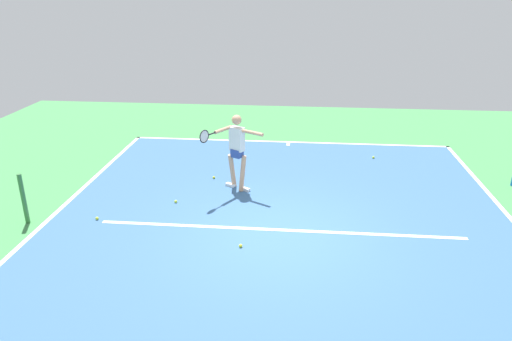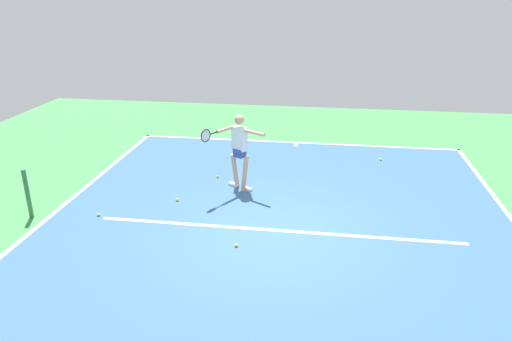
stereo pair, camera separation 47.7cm
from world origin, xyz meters
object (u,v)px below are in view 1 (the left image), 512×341
at_px(tennis_ball_centre_court, 241,246).
at_px(tennis_ball_near_service_line, 176,201).
at_px(tennis_ball_by_baseline, 97,218).
at_px(tennis_ball_by_sideline, 214,177).
at_px(tennis_ball_far_corner, 373,157).
at_px(net_post, 24,199).
at_px(tennis_player, 236,147).

height_order(tennis_ball_centre_court, tennis_ball_near_service_line, same).
relative_size(tennis_ball_centre_court, tennis_ball_by_baseline, 1.00).
relative_size(tennis_ball_by_sideline, tennis_ball_by_baseline, 1.00).
bearing_deg(tennis_ball_by_sideline, tennis_ball_far_corner, -155.59).
height_order(tennis_ball_far_corner, tennis_ball_by_baseline, same).
bearing_deg(tennis_ball_far_corner, net_post, 31.40).
xyz_separation_m(net_post, tennis_ball_centre_court, (-4.46, 0.56, -0.50)).
bearing_deg(tennis_ball_by_baseline, tennis_ball_far_corner, -144.90).
xyz_separation_m(tennis_ball_by_sideline, tennis_ball_by_baseline, (2.01, 2.46, 0.00)).
xyz_separation_m(tennis_ball_by_sideline, tennis_ball_centre_court, (-1.10, 3.27, 0.00)).
height_order(tennis_ball_by_sideline, tennis_ball_far_corner, same).
height_order(net_post, tennis_ball_near_service_line, net_post).
height_order(tennis_player, tennis_ball_near_service_line, tennis_player).
bearing_deg(tennis_ball_by_sideline, tennis_player, 138.42).
height_order(tennis_ball_by_sideline, tennis_ball_by_baseline, same).
relative_size(net_post, tennis_ball_far_corner, 16.21).
distance_m(tennis_player, tennis_ball_centre_court, 2.90).
bearing_deg(tennis_player, tennis_ball_centre_court, 129.71).
distance_m(tennis_ball_by_sideline, tennis_ball_centre_court, 3.45).
distance_m(tennis_ball_by_sideline, tennis_ball_far_corner, 4.60).
xyz_separation_m(tennis_player, tennis_ball_near_service_line, (1.26, 0.90, -1.02)).
bearing_deg(tennis_player, tennis_ball_by_baseline, 65.51).
distance_m(tennis_player, tennis_ball_by_baseline, 3.42).
xyz_separation_m(net_post, tennis_player, (-4.03, -2.12, 0.52)).
height_order(tennis_ball_centre_court, tennis_ball_by_baseline, same).
bearing_deg(net_post, tennis_ball_centre_court, 172.84).
bearing_deg(net_post, tennis_ball_by_baseline, -169.31).
relative_size(tennis_ball_by_baseline, tennis_ball_near_service_line, 1.00).
xyz_separation_m(tennis_ball_centre_court, tennis_ball_far_corner, (-3.09, -5.17, 0.00)).
height_order(tennis_ball_by_sideline, tennis_ball_centre_court, same).
height_order(tennis_ball_by_baseline, tennis_ball_near_service_line, same).
height_order(net_post, tennis_ball_far_corner, net_post).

